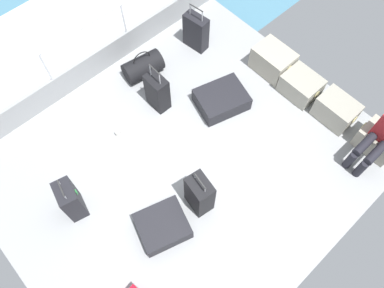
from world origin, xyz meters
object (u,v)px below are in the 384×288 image
(cargo_crate_2, at_px, (336,110))
(paper_cup, at_px, (118,133))
(suitcase_0, at_px, (157,92))
(suitcase_2, at_px, (71,200))
(suitcase_5, at_px, (163,226))
(suitcase_6, at_px, (196,32))
(duffel_bag, at_px, (143,67))
(passenger_seated, at_px, (383,136))
(cargo_crate_1, at_px, (301,86))
(suitcase_3, at_px, (221,99))
(cargo_crate_0, at_px, (273,61))
(suitcase_1, at_px, (199,194))
(cargo_crate_3, at_px, (378,141))

(cargo_crate_2, xyz_separation_m, paper_cup, (-1.97, -2.60, -0.15))
(paper_cup, bearing_deg, suitcase_0, 90.74)
(suitcase_2, height_order, suitcase_5, suitcase_2)
(suitcase_6, height_order, duffel_bag, suitcase_6)
(passenger_seated, bearing_deg, cargo_crate_1, 175.30)
(suitcase_3, bearing_deg, duffel_bag, -158.43)
(cargo_crate_0, height_order, paper_cup, cargo_crate_0)
(suitcase_6, bearing_deg, suitcase_5, -50.61)
(suitcase_5, distance_m, duffel_bag, 2.60)
(suitcase_1, xyz_separation_m, duffel_bag, (-2.22, 0.85, -0.16))
(suitcase_2, bearing_deg, suitcase_5, 33.93)
(cargo_crate_1, distance_m, suitcase_3, 1.26)
(cargo_crate_3, xyz_separation_m, suitcase_2, (-2.17, -3.75, 0.15))
(duffel_bag, bearing_deg, passenger_seated, 23.61)
(suitcase_3, height_order, paper_cup, suitcase_3)
(suitcase_3, bearing_deg, cargo_crate_1, 57.62)
(cargo_crate_1, xyz_separation_m, suitcase_3, (-0.67, -1.06, -0.05))
(suitcase_3, bearing_deg, suitcase_0, -132.79)
(cargo_crate_2, relative_size, suitcase_6, 0.73)
(suitcase_0, bearing_deg, suitcase_6, 111.56)
(suitcase_6, bearing_deg, suitcase_0, -68.44)
(duffel_bag, xyz_separation_m, paper_cup, (0.63, -1.01, -0.13))
(cargo_crate_2, distance_m, suitcase_3, 1.71)
(suitcase_0, xyz_separation_m, paper_cup, (0.01, -0.80, -0.27))
(passenger_seated, bearing_deg, duffel_bag, -156.39)
(suitcase_3, bearing_deg, cargo_crate_3, 28.80)
(suitcase_1, height_order, suitcase_2, suitcase_1)
(passenger_seated, bearing_deg, paper_cup, -137.60)
(suitcase_1, distance_m, duffel_bag, 2.38)
(suitcase_0, xyz_separation_m, suitcase_5, (1.54, -1.23, -0.20))
(cargo_crate_0, height_order, suitcase_1, suitcase_1)
(cargo_crate_3, relative_size, suitcase_5, 0.77)
(duffel_bag, relative_size, paper_cup, 6.68)
(suitcase_0, relative_size, paper_cup, 8.57)
(cargo_crate_1, height_order, cargo_crate_2, cargo_crate_2)
(suitcase_0, distance_m, suitcase_3, 0.99)
(cargo_crate_3, bearing_deg, passenger_seated, -90.00)
(cargo_crate_3, height_order, suitcase_3, cargo_crate_3)
(cargo_crate_0, distance_m, suitcase_1, 2.60)
(cargo_crate_3, bearing_deg, suitcase_2, -120.06)
(cargo_crate_1, distance_m, suitcase_0, 2.22)
(suitcase_5, bearing_deg, suitcase_1, 84.07)
(cargo_crate_2, distance_m, passenger_seated, 0.81)
(passenger_seated, relative_size, duffel_bag, 1.58)
(cargo_crate_3, xyz_separation_m, passenger_seated, (0.00, -0.18, 0.37))
(cargo_crate_3, xyz_separation_m, duffel_bag, (-3.33, -1.63, 0.00))
(suitcase_3, bearing_deg, cargo_crate_2, 39.25)
(cargo_crate_0, relative_size, duffel_bag, 0.97)
(suitcase_6, bearing_deg, cargo_crate_2, 12.60)
(cargo_crate_2, relative_size, suitcase_1, 0.77)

